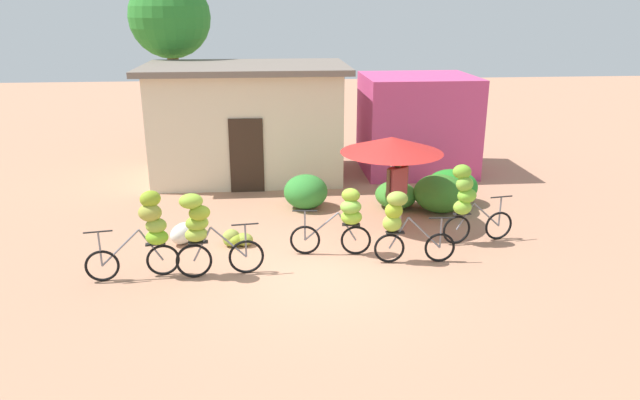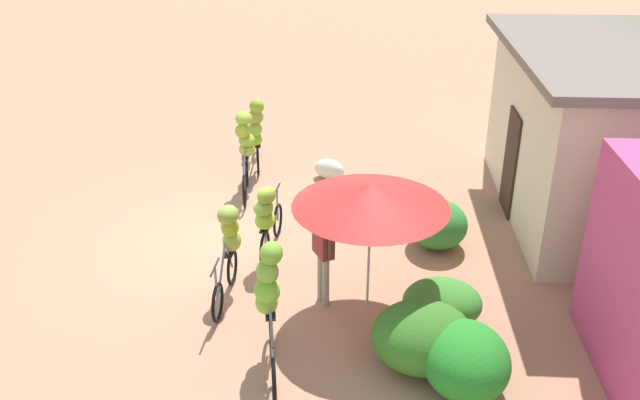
% 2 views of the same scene
% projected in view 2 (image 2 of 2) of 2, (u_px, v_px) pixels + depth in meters
% --- Properties ---
extents(ground_plane, '(60.00, 60.00, 0.00)m').
position_uv_depth(ground_plane, '(235.00, 240.00, 12.48)').
color(ground_plane, tan).
extents(building_low, '(5.72, 3.60, 3.24)m').
position_uv_depth(building_low, '(600.00, 133.00, 12.77)').
color(building_low, beige).
rests_on(building_low, ground).
extents(hedge_bush_front_left, '(1.09, 1.04, 0.85)m').
position_uv_depth(hedge_bush_front_left, '(438.00, 224.00, 12.14)').
color(hedge_bush_front_left, '#338934').
rests_on(hedge_bush_front_left, ground).
extents(hedge_bush_front_right, '(1.02, 1.18, 0.64)m').
position_uv_depth(hedge_bush_front_right, '(442.00, 302.00, 10.19)').
color(hedge_bush_front_right, '#3C8E30').
rests_on(hedge_bush_front_right, ground).
extents(hedge_bush_mid, '(1.27, 1.40, 0.90)m').
position_uv_depth(hedge_bush_mid, '(423.00, 337.00, 9.25)').
color(hedge_bush_mid, '#357523').
rests_on(hedge_bush_mid, ground).
extents(hedge_bush_by_door, '(1.34, 1.13, 0.89)m').
position_uv_depth(hedge_bush_by_door, '(466.00, 360.00, 8.83)').
color(hedge_bush_by_door, '#258525').
rests_on(hedge_bush_by_door, ground).
extents(market_umbrella, '(2.31, 2.31, 2.04)m').
position_uv_depth(market_umbrella, '(371.00, 196.00, 9.91)').
color(market_umbrella, beige).
rests_on(market_umbrella, ground).
extents(bicycle_leftmost, '(1.68, 0.46, 1.66)m').
position_uv_depth(bicycle_leftmost, '(256.00, 129.00, 14.85)').
color(bicycle_leftmost, black).
rests_on(bicycle_leftmost, ground).
extents(bicycle_near_pile, '(1.63, 0.49, 1.64)m').
position_uv_depth(bicycle_near_pile, '(245.00, 146.00, 13.99)').
color(bicycle_near_pile, black).
rests_on(bicycle_near_pile, ground).
extents(bicycle_center_loaded, '(1.64, 0.45, 1.39)m').
position_uv_depth(bicycle_center_loaded, '(267.00, 216.00, 11.58)').
color(bicycle_center_loaded, black).
rests_on(bicycle_center_loaded, ground).
extents(bicycle_by_shop, '(1.60, 0.34, 1.46)m').
position_uv_depth(bicycle_by_shop, '(229.00, 243.00, 10.68)').
color(bicycle_by_shop, black).
rests_on(bicycle_by_shop, ground).
extents(bicycle_rightmost, '(1.61, 0.50, 1.72)m').
position_uv_depth(bicycle_rightmost, '(269.00, 296.00, 9.15)').
color(bicycle_rightmost, black).
rests_on(bicycle_rightmost, ground).
extents(banana_pile_on_ground, '(0.76, 0.51, 0.36)m').
position_uv_depth(banana_pile_on_ground, '(314.00, 195.00, 13.84)').
color(banana_pile_on_ground, '#98B02C').
rests_on(banana_pile_on_ground, ground).
extents(produce_sack, '(0.74, 0.83, 0.44)m').
position_uv_depth(produce_sack, '(329.00, 169.00, 14.78)').
color(produce_sack, silver).
rests_on(produce_sack, ground).
extents(person_vendor, '(0.52, 0.36, 1.75)m').
position_uv_depth(person_vendor, '(323.00, 241.00, 10.29)').
color(person_vendor, gray).
rests_on(person_vendor, ground).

